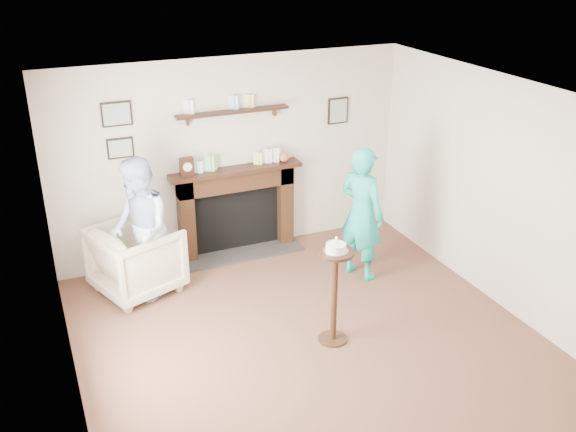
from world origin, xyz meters
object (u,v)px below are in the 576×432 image
(armchair, at_px, (140,290))
(pedestal_table, at_px, (335,278))
(woman, at_px, (359,274))
(man, at_px, (147,294))

(armchair, distance_m, pedestal_table, 2.51)
(armchair, height_order, pedestal_table, pedestal_table)
(woman, bearing_deg, armchair, 51.30)
(pedestal_table, bearing_deg, man, 133.44)
(man, xyz_separation_m, pedestal_table, (1.56, -1.65, 0.72))
(armchair, relative_size, pedestal_table, 0.76)
(armchair, bearing_deg, man, -178.18)
(armchair, relative_size, man, 0.54)
(armchair, bearing_deg, woman, -125.38)
(man, bearing_deg, pedestal_table, 41.59)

